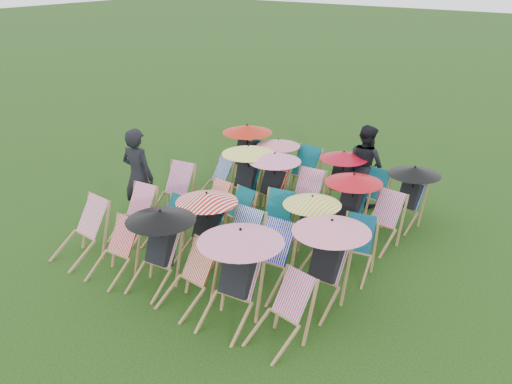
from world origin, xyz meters
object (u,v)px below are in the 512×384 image
Objects in this scene: deckchair_0 at (80,231)px; deckchair_5 at (280,313)px; deckchair_29 at (408,195)px; person_left at (138,176)px; person_rear at (366,165)px.

deckchair_0 reaches higher than deckchair_5.
deckchair_0 is 0.86× the size of deckchair_29.
deckchair_0 is at bearing -125.22° from deckchair_29.
person_rear is at bearing -137.54° from person_left.
deckchair_0 is 4.14m from deckchair_5.
deckchair_0 is at bearing -168.56° from deckchair_5.
person_rear is (3.16, 3.47, -0.11)m from person_left.
deckchair_5 is 0.50× the size of person_left.
deckchair_5 is at bearing 124.20° from person_rear.
person_left is at bearing 68.38° from person_rear.
deckchair_5 is (4.14, 0.05, -0.04)m from deckchair_0.
deckchair_29 is at bearing -150.93° from person_left.
person_left is at bearing 103.86° from deckchair_0.
person_rear is (-1.22, 5.06, 0.39)m from deckchair_5.
person_rear is (2.92, 5.12, 0.35)m from deckchair_0.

